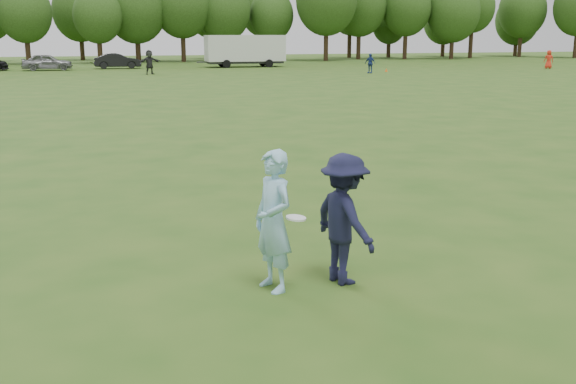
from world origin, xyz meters
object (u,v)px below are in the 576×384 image
Objects in this scene: player_far_b at (370,63)px; player_far_d at (149,62)px; car_f at (118,61)px; player_far_c at (549,59)px; car_e at (47,62)px; cargo_trailer at (245,49)px; defender at (344,219)px; thrower at (273,221)px; field_cone at (386,70)px.

player_far_b is 18.85m from player_far_d.
player_far_d is at bearing -168.82° from car_f.
player_far_c is 0.40× the size of car_e.
player_far_b is 15.88m from cargo_trailer.
cargo_trailer reaches higher than car_e.
thrower is at bearing 74.95° from defender.
thrower is 60.65m from car_f.
defender is 59.51m from car_e.
thrower is 1.01m from defender.
thrower is 50.28m from player_far_d.
car_e is 19.19m from cargo_trailer.
player_far_c is (40.60, 48.41, -0.02)m from defender.
player_far_d is 6.76× the size of field_cone.
player_far_d is 14.54m from cargo_trailer.
player_far_d reaches higher than player_far_c.
car_e is at bearing 120.59° from player_far_d.
cargo_trailer is at bearing 30.15° from player_far_d.
player_far_d is 20.98m from field_cone.
field_cone is at bearing -49.43° from cargo_trailer.
player_far_b is 29.89m from car_e.
player_far_c is 48.09m from car_e.
car_e is 1.01× the size of car_f.
car_f is (1.19, 60.63, -0.22)m from thrower.
car_e is at bearing 167.84° from thrower.
thrower is 6.41× the size of field_cone.
thrower is 53.83m from field_cone.
player_far_c is 30.11m from cargo_trailer.
car_f is at bearing 9.40° from player_far_c.
field_cone is at bearing -118.66° from car_f.
car_e is at bearing -8.16° from defender.
car_e is 6.62m from car_f.
player_far_b is at bearing 137.63° from thrower.
player_far_d reaches higher than car_f.
player_far_c reaches higher than car_f.
cargo_trailer reaches higher than player_far_d.
player_far_c reaches higher than player_far_b.
car_f is (6.45, 1.47, -0.03)m from car_e.
car_f is at bearing -14.38° from defender.
field_cone is (20.86, -2.05, -0.86)m from player_far_d.
player_far_b is 0.37× the size of car_e.
thrower is at bearing -106.62° from player_far_d.
cargo_trailer reaches higher than player_far_b.
player_far_c is 0.20× the size of cargo_trailer.
player_far_d is 0.45× the size of car_e.
cargo_trailer is at bearing -86.87° from car_e.
car_f is at bearing 88.33° from player_far_d.
field_cone is (-17.48, -0.28, -0.74)m from player_far_c.
player_far_d is at bearing -136.14° from car_e.
player_far_b is at bearing -24.73° from player_far_d.
thrower is 0.43× the size of car_e.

